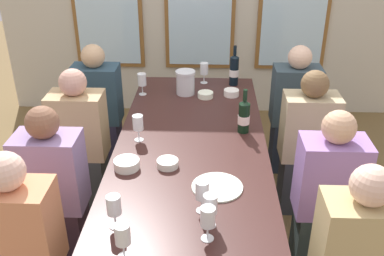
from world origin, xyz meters
name	(u,v)px	position (x,y,z in m)	size (l,w,h in m)	color
ground_plane	(192,231)	(0.00, 0.00, 0.00)	(12.00, 12.00, 0.00)	brown
dining_table	(191,151)	(0.00, 0.00, 0.67)	(0.95, 2.26, 0.74)	#381D1A
white_plate_0	(217,187)	(0.16, -0.51, 0.74)	(0.28, 0.28, 0.01)	white
metal_pitcher	(185,82)	(-0.08, 0.78, 0.84)	(0.16, 0.16, 0.19)	silver
wine_bottle_0	(244,116)	(0.34, 0.14, 0.85)	(0.08, 0.08, 0.30)	black
wine_bottle_1	(234,70)	(0.31, 0.98, 0.87)	(0.08, 0.08, 0.33)	black
tasting_bowl_0	(205,95)	(0.08, 0.71, 0.76)	(0.12, 0.12, 0.04)	white
tasting_bowl_1	(168,163)	(-0.13, -0.31, 0.76)	(0.13, 0.13, 0.04)	white
tasting_bowl_2	(127,164)	(-0.36, -0.33, 0.77)	(0.15, 0.15, 0.05)	white
tasting_bowl_3	(231,93)	(0.28, 0.75, 0.76)	(0.12, 0.12, 0.05)	white
wine_glass_0	(122,235)	(-0.25, -1.04, 0.86)	(0.07, 0.07, 0.17)	white
wine_glass_1	(210,205)	(0.12, -0.82, 0.86)	(0.07, 0.07, 0.17)	white
wine_glass_2	(208,218)	(0.11, -0.91, 0.86)	(0.07, 0.07, 0.17)	white
wine_glass_3	(138,124)	(-0.34, 0.00, 0.86)	(0.07, 0.07, 0.17)	white
wine_glass_4	(142,80)	(-0.42, 0.75, 0.86)	(0.07, 0.07, 0.17)	white
wine_glass_5	(202,192)	(0.08, -0.71, 0.86)	(0.07, 0.07, 0.17)	white
wine_glass_6	(114,206)	(-0.32, -0.84, 0.86)	(0.07, 0.07, 0.17)	white
wine_glass_7	(204,69)	(0.06, 1.02, 0.86)	(0.07, 0.07, 0.17)	white
seated_person_0	(55,194)	(-0.82, -0.32, 0.53)	(0.38, 0.24, 1.11)	#342330
seated_person_1	(326,200)	(0.82, -0.31, 0.53)	(0.38, 0.24, 1.11)	#273433
seated_person_2	(99,112)	(-0.82, 0.85, 0.53)	(0.38, 0.24, 1.11)	#2D2944
seated_person_3	(293,113)	(0.82, 0.89, 0.53)	(0.38, 0.24, 1.11)	#232B3A
seated_person_4	(24,253)	(-0.82, -0.81, 0.53)	(0.38, 0.24, 1.11)	#352B32
seated_person_6	(81,145)	(-0.82, 0.29, 0.53)	(0.38, 0.24, 1.11)	#353837
seated_person_7	(306,147)	(0.82, 0.33, 0.53)	(0.38, 0.24, 1.11)	#2D3035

